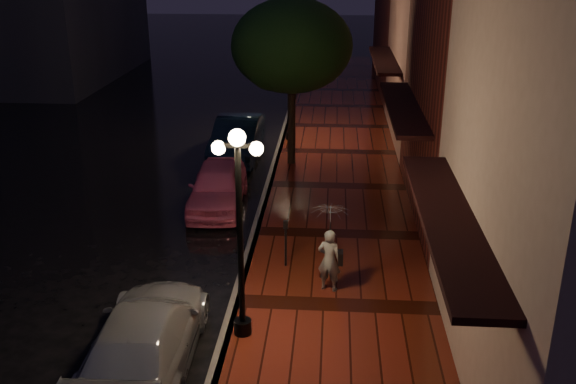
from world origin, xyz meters
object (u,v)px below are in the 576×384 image
at_px(woman_with_umbrella, 330,235).
at_px(parking_meter, 286,239).
at_px(streetlamp_far, 290,79).
at_px(pink_car, 218,186).
at_px(silver_car, 146,337).
at_px(street_tree, 292,49).
at_px(streetlamp_near, 240,223).
at_px(navy_car, 237,138).

height_order(woman_with_umbrella, parking_meter, woman_with_umbrella).
relative_size(streetlamp_far, pink_car, 1.07).
bearing_deg(parking_meter, woman_with_umbrella, -43.15).
bearing_deg(woman_with_umbrella, silver_car, 57.98).
distance_m(silver_car, woman_with_umbrella, 4.59).
relative_size(street_tree, pink_car, 1.43).
height_order(streetlamp_near, navy_car, streetlamp_near).
bearing_deg(streetlamp_near, silver_car, -148.44).
xyz_separation_m(pink_car, navy_car, (-0.12, 4.94, 0.07)).
height_order(streetlamp_near, woman_with_umbrella, streetlamp_near).
bearing_deg(streetlamp_near, woman_with_umbrella, 48.01).
bearing_deg(streetlamp_far, pink_car, -103.89).
distance_m(streetlamp_far, street_tree, 3.44).
bearing_deg(navy_car, streetlamp_far, 48.68).
bearing_deg(navy_car, streetlamp_near, -80.48).
bearing_deg(silver_car, pink_car, -91.51).
distance_m(street_tree, woman_with_umbrella, 9.58).
height_order(street_tree, pink_car, street_tree).
height_order(streetlamp_far, woman_with_umbrella, streetlamp_far).
bearing_deg(pink_car, streetlamp_near, -79.68).
distance_m(streetlamp_near, parking_meter, 3.53).
xyz_separation_m(streetlamp_far, pink_car, (-1.73, -7.01, -1.91)).
xyz_separation_m(streetlamp_near, street_tree, (0.26, 10.99, 1.64)).
distance_m(streetlamp_near, streetlamp_far, 14.00).
bearing_deg(navy_car, parking_meter, -73.63).
relative_size(navy_car, silver_car, 1.00).
bearing_deg(pink_car, street_tree, 59.93).
relative_size(streetlamp_near, silver_car, 0.93).
relative_size(pink_car, navy_car, 0.88).
height_order(streetlamp_far, navy_car, streetlamp_far).
bearing_deg(streetlamp_near, navy_car, 98.84).
xyz_separation_m(navy_car, parking_meter, (2.51, -8.93, 0.12)).
relative_size(streetlamp_near, parking_meter, 3.58).
relative_size(streetlamp_far, street_tree, 0.74).
xyz_separation_m(streetlamp_near, pink_car, (-1.73, 6.99, -1.91)).
relative_size(street_tree, navy_car, 1.26).
bearing_deg(silver_car, woman_with_umbrella, -140.96).
bearing_deg(streetlamp_far, silver_car, -96.40).
xyz_separation_m(navy_car, silver_car, (0.17, -12.97, -0.09)).
height_order(silver_car, parking_meter, parking_meter).
bearing_deg(parking_meter, silver_car, -117.59).
xyz_separation_m(street_tree, woman_with_umbrella, (1.47, -9.07, -2.72)).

